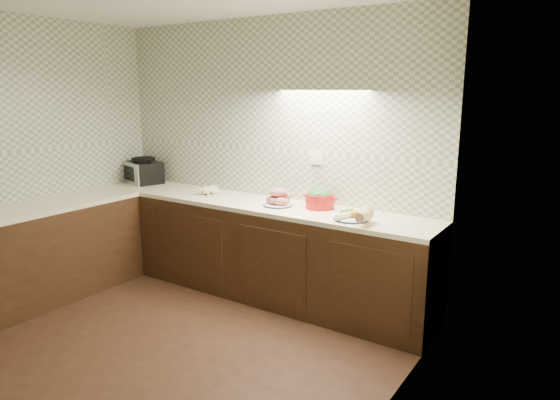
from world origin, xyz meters
The scene contains 8 objects.
room centered at (0.00, 0.00, 1.63)m, with size 3.60×3.60×2.60m.
counter centered at (-0.68, 0.68, 0.45)m, with size 3.60×3.60×0.90m.
toaster_oven centered at (-1.56, 1.59, 1.03)m, with size 0.47×0.41×0.29m.
parsnip_pile centered at (-0.59, 1.52, 0.93)m, with size 0.39×0.35×0.07m.
sweet_potato_plate centered at (0.33, 1.50, 0.96)m, with size 0.27×0.27×0.16m.
onion_bowl centered at (0.28, 1.62, 0.94)m, with size 0.15×0.15×0.12m.
dutch_oven centered at (0.69, 1.62, 0.99)m, with size 0.32×0.27×0.18m.
veg_plate centered at (1.16, 1.40, 0.95)m, with size 0.36×0.30×0.13m.
Camera 1 is at (2.78, -2.17, 1.93)m, focal length 32.00 mm.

